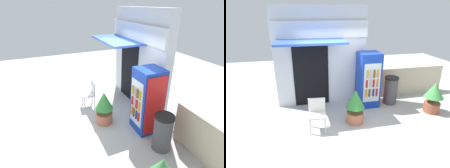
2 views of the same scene
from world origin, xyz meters
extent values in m
plane|color=#B2B2AD|center=(0.00, 0.00, 0.00)|extent=(16.00, 16.00, 0.00)
cube|color=silver|center=(-0.52, 1.66, 1.56)|extent=(2.92, 0.27, 3.13)
cube|color=white|center=(-0.52, 1.49, 2.44)|extent=(2.92, 0.08, 0.50)
cube|color=blue|center=(-0.87, 1.02, 2.16)|extent=(1.94, 1.01, 0.06)
cube|color=black|center=(-0.87, 1.51, 1.06)|extent=(1.11, 0.03, 2.11)
cube|color=#1438B2|center=(0.92, 1.11, 0.89)|extent=(0.66, 0.65, 1.77)
cube|color=silver|center=(0.92, 0.77, 0.89)|extent=(0.53, 0.02, 1.24)
cube|color=red|center=(1.26, 1.11, 0.89)|extent=(0.02, 0.58, 1.60)
cylinder|color=orange|center=(0.74, 0.76, 0.58)|extent=(0.06, 0.06, 0.24)
cylinder|color=brown|center=(0.86, 0.76, 0.58)|extent=(0.06, 0.06, 0.24)
cylinder|color=#1938A5|center=(0.98, 0.76, 0.58)|extent=(0.06, 0.06, 0.24)
cylinder|color=red|center=(1.10, 0.76, 0.58)|extent=(0.06, 0.06, 0.24)
cylinder|color=red|center=(0.75, 0.76, 0.89)|extent=(0.06, 0.06, 0.24)
cylinder|color=#B2B2B7|center=(0.87, 0.76, 0.89)|extent=(0.06, 0.06, 0.24)
cylinder|color=red|center=(0.97, 0.76, 0.89)|extent=(0.06, 0.06, 0.24)
cylinder|color=orange|center=(1.10, 0.76, 0.89)|extent=(0.06, 0.06, 0.24)
cylinder|color=orange|center=(0.76, 0.76, 1.20)|extent=(0.06, 0.06, 0.24)
cylinder|color=#B2B2B7|center=(0.86, 0.76, 1.20)|extent=(0.06, 0.06, 0.24)
cylinder|color=brown|center=(0.97, 0.76, 1.20)|extent=(0.06, 0.06, 0.24)
cylinder|color=orange|center=(1.09, 0.76, 1.20)|extent=(0.06, 0.06, 0.24)
cylinder|color=silver|center=(-1.07, -0.16, 0.21)|extent=(0.04, 0.04, 0.42)
cylinder|color=silver|center=(-0.68, -0.19, 0.21)|extent=(0.04, 0.04, 0.42)
cylinder|color=silver|center=(-1.04, 0.17, 0.21)|extent=(0.04, 0.04, 0.42)
cylinder|color=silver|center=(-0.66, 0.14, 0.21)|extent=(0.04, 0.04, 0.42)
cube|color=silver|center=(-0.86, -0.01, 0.44)|extent=(0.47, 0.42, 0.04)
cube|color=silver|center=(-0.85, 0.16, 0.66)|extent=(0.44, 0.08, 0.38)
cylinder|color=#BC6B4C|center=(0.21, 0.15, 0.16)|extent=(0.48, 0.48, 0.31)
cylinder|color=brown|center=(0.21, 0.15, 0.39)|extent=(0.05, 0.05, 0.15)
cone|color=#388C3D|center=(0.21, 0.15, 0.72)|extent=(0.52, 0.52, 0.51)
cylinder|color=#47474C|center=(1.72, 1.03, 0.44)|extent=(0.43, 0.43, 0.88)
cylinder|color=black|center=(1.72, 1.03, 0.91)|extent=(0.46, 0.46, 0.06)
camera|label=1|loc=(4.28, -1.37, 3.23)|focal=28.42mm
camera|label=2|loc=(-1.22, -4.20, 2.95)|focal=29.80mm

